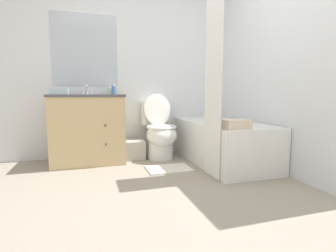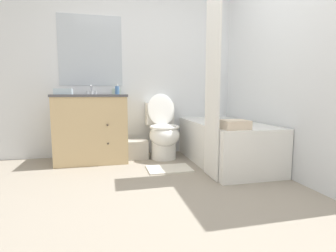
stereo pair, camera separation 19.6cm
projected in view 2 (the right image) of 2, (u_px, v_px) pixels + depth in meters
The scene contains 14 objects.
ground_plane at pixel (182, 200), 2.16m from camera, with size 14.00×14.00×0.00m, color gray.
wall_back at pixel (147, 67), 3.75m from camera, with size 8.00×0.06×2.50m.
wall_right at pixel (263, 62), 3.15m from camera, with size 0.05×2.78×2.50m.
vanity_cabinet at pixel (92, 127), 3.38m from camera, with size 0.89×0.61×0.86m.
sink_faucet at pixel (92, 92), 3.52m from camera, with size 0.14×0.12×0.12m.
toilet at pixel (163, 133), 3.53m from camera, with size 0.40×0.65×0.87m.
bathtub at pixel (225, 142), 3.30m from camera, with size 0.75×1.54×0.52m.
shower_curtain at pixel (212, 81), 2.63m from camera, with size 0.02×0.35×2.00m.
wastebasket at pixel (138, 149), 3.54m from camera, with size 0.27×0.23×0.25m.
tissue_box at pixel (116, 91), 3.53m from camera, with size 0.11×0.15×0.10m.
soap_dispenser at pixel (117, 90), 3.40m from camera, with size 0.05×0.05×0.14m.
hand_towel_folded at pixel (63, 91), 3.12m from camera, with size 0.20×0.14×0.07m.
bath_towel_folded at pixel (235, 125), 2.63m from camera, with size 0.26×0.23×0.09m.
bath_mat at pixel (169, 169), 3.03m from camera, with size 0.50×0.35×0.02m.
Camera 2 is at (-0.58, -1.99, 0.88)m, focal length 28.00 mm.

